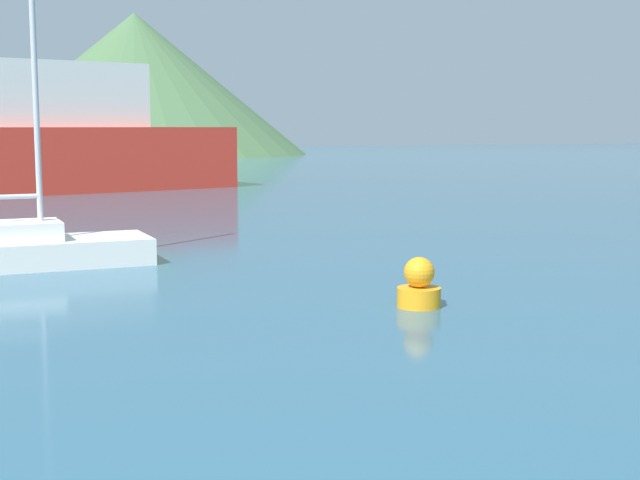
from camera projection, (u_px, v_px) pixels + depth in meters
name	position (u px, v px, depth m)	size (l,w,h in m)	color
sailboat_inner	(22.00, 247.00, 18.25)	(5.20, 1.98, 7.91)	white
buoy_marker	(419.00, 286.00, 14.20)	(0.70, 0.70, 0.81)	orange
hill_central	(136.00, 84.00, 90.09)	(34.51, 34.51, 14.17)	#476B42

